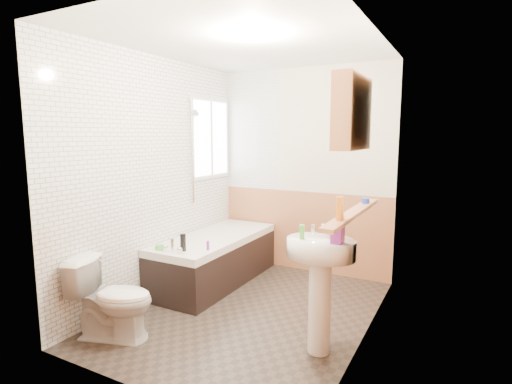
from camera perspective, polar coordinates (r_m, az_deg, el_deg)
floor at (r=4.04m, az=-1.04°, el=-16.64°), size 2.80×2.80×0.00m
ceiling at (r=3.76m, az=-1.15°, el=20.54°), size 2.80×2.80×0.00m
wall_back at (r=4.97m, az=6.86°, el=2.97°), size 2.20×0.02×2.50m
wall_front at (r=2.57m, az=-16.59°, el=-2.15°), size 2.20×0.02×2.50m
wall_left at (r=4.34m, az=-14.01°, el=2.04°), size 0.02×2.80×2.50m
wall_right at (r=3.30m, az=15.97°, el=0.10°), size 0.02×2.80×2.50m
wainscot_right at (r=3.49m, az=15.12°, el=-12.16°), size 0.01×2.80×1.00m
wainscot_front at (r=2.81m, az=-15.61°, el=-17.29°), size 2.20×0.01×1.00m
wainscot_back at (r=5.07m, az=6.62°, el=-5.53°), size 2.20×0.01×1.00m
tile_cladding_left at (r=4.33m, az=-13.79°, el=2.02°), size 0.01×2.80×2.50m
tile_return_back at (r=5.23m, az=-0.65°, el=8.77°), size 0.75×0.01×1.50m
window at (r=5.04m, az=-6.46°, el=7.60°), size 0.03×0.79×0.99m
bathtub at (r=4.71m, az=-5.85°, el=-9.30°), size 0.70×1.69×0.69m
shower_riser at (r=4.70m, az=-8.99°, el=7.20°), size 0.11×0.08×1.25m
toilet at (r=3.65m, az=-19.80°, el=-14.18°), size 0.78×0.58×0.68m
sink at (r=3.16m, az=9.17°, el=-11.25°), size 0.53×0.43×1.03m
pine_shelf at (r=3.12m, az=13.70°, el=-2.94°), size 0.10×1.31×0.03m
medicine_cabinet at (r=3.05m, az=13.54°, el=10.93°), size 0.15×0.59×0.54m
foam_can at (r=2.75m, az=11.87°, el=-2.32°), size 0.06×0.06×0.16m
green_bottle at (r=2.80m, az=12.14°, el=-1.85°), size 0.04×0.04×0.19m
black_jar at (r=3.50m, az=15.36°, el=-1.20°), size 0.09×0.09×0.04m
soap_bottle at (r=2.98m, az=11.56°, el=-6.43°), size 0.10×0.19×0.08m
clear_bottle at (r=3.06m, az=6.57°, el=-5.68°), size 0.04×0.04×0.11m
blue_gel at (r=4.05m, az=-10.38°, el=-7.11°), size 0.05×0.03×0.17m
cream_jar at (r=4.17m, az=-13.68°, el=-7.65°), size 0.10×0.10×0.05m
orange_bottle at (r=4.07m, az=-6.88°, el=-7.59°), size 0.04×0.04×0.09m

